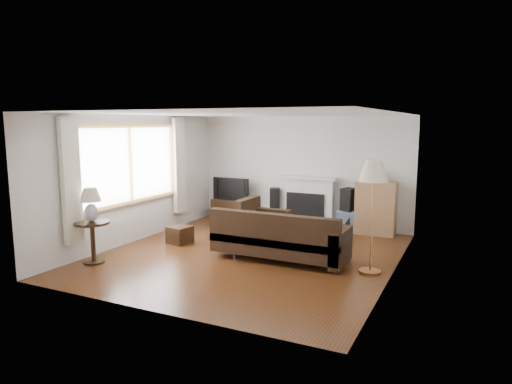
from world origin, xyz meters
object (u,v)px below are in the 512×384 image
at_px(coffee_table, 298,230).
at_px(floor_lamp, 372,217).
at_px(sectional_sofa, 280,236).
at_px(side_table, 93,242).
at_px(tv_stand, 233,210).
at_px(bookshelf, 376,208).

height_order(coffee_table, floor_lamp, floor_lamp).
distance_m(sectional_sofa, side_table, 3.17).
bearing_deg(sectional_sofa, tv_stand, 132.42).
height_order(tv_stand, side_table, side_table).
bearing_deg(side_table, bookshelf, 46.45).
height_order(floor_lamp, side_table, floor_lamp).
distance_m(tv_stand, sectional_sofa, 3.38).
relative_size(floor_lamp, side_table, 2.50).
distance_m(tv_stand, floor_lamp, 4.64).
bearing_deg(tv_stand, side_table, -96.75).
bearing_deg(coffee_table, tv_stand, 168.48).
bearing_deg(side_table, floor_lamp, 19.49).
xyz_separation_m(coffee_table, side_table, (-2.56, -2.94, 0.16)).
bearing_deg(coffee_table, side_table, -114.52).
xyz_separation_m(tv_stand, sectional_sofa, (2.28, -2.49, 0.15)).
xyz_separation_m(sectional_sofa, floor_lamp, (1.56, -0.04, 0.49)).
height_order(tv_stand, bookshelf, bookshelf).
relative_size(tv_stand, coffee_table, 0.99).
distance_m(bookshelf, coffee_table, 1.78).
height_order(tv_stand, coffee_table, tv_stand).
xyz_separation_m(floor_lamp, side_table, (-4.32, -1.53, -0.53)).
bearing_deg(bookshelf, tv_stand, -179.46).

